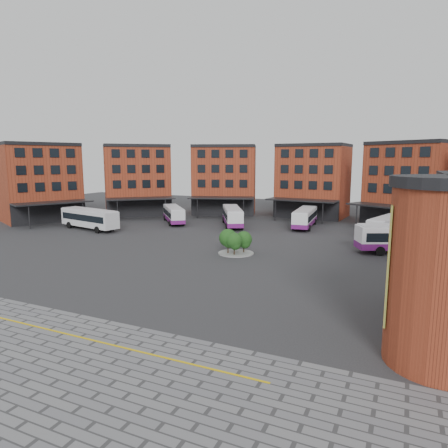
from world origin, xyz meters
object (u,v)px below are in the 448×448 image
at_px(bus_a, 89,217).
at_px(blue_car, 438,338).
at_px(bus_c, 232,216).
at_px(bus_f, 409,238).
at_px(bus_b, 174,214).
at_px(bus_d, 305,217).
at_px(tree_island, 235,241).
at_px(bus_e, 389,226).

relative_size(bus_a, blue_car, 2.74).
distance_m(bus_c, bus_f, 29.76).
bearing_deg(bus_f, bus_c, -134.35).
height_order(bus_b, bus_d, bus_d).
bearing_deg(tree_island, bus_a, 168.13).
xyz_separation_m(tree_island, bus_c, (-8.80, 19.39, 0.10)).
height_order(bus_a, bus_c, bus_a).
bearing_deg(tree_island, bus_c, 114.43).
distance_m(tree_island, bus_e, 25.45).
height_order(bus_b, bus_c, bus_c).
bearing_deg(blue_car, bus_b, 92.01).
bearing_deg(tree_island, bus_b, 137.97).
height_order(bus_b, bus_e, bus_e).
xyz_separation_m(bus_a, bus_c, (20.08, 13.31, -0.26)).
height_order(bus_c, bus_f, bus_f).
height_order(bus_a, bus_b, bus_a).
relative_size(bus_d, bus_f, 0.91).
bearing_deg(bus_e, bus_a, -147.59).
xyz_separation_m(bus_c, bus_d, (11.89, 3.82, -0.03)).
bearing_deg(bus_b, bus_d, -27.81).
xyz_separation_m(bus_e, blue_car, (4.46, -37.14, -0.99)).
height_order(tree_island, bus_f, bus_f).
distance_m(bus_b, blue_car, 54.46).
xyz_separation_m(tree_island, bus_e, (16.55, 19.34, 0.07)).
distance_m(bus_d, bus_f, 21.17).
height_order(bus_b, blue_car, bus_b).
relative_size(bus_e, bus_f, 0.92).
relative_size(bus_a, bus_e, 1.06).
xyz_separation_m(bus_c, bus_e, (25.35, -0.05, -0.03)).
distance_m(tree_island, bus_d, 23.41).
height_order(bus_a, bus_f, bus_f).
relative_size(bus_d, bus_e, 0.99).
bearing_deg(tree_island, bus_d, 82.42).
distance_m(bus_b, bus_e, 36.56).
height_order(bus_d, blue_car, bus_d).
relative_size(tree_island, bus_a, 0.35).
bearing_deg(bus_f, tree_island, -88.70).
height_order(bus_d, bus_e, same).
distance_m(bus_e, bus_f, 10.14).
bearing_deg(blue_car, tree_island, 92.88).
bearing_deg(bus_a, bus_c, -44.43).
relative_size(bus_c, bus_f, 0.90).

